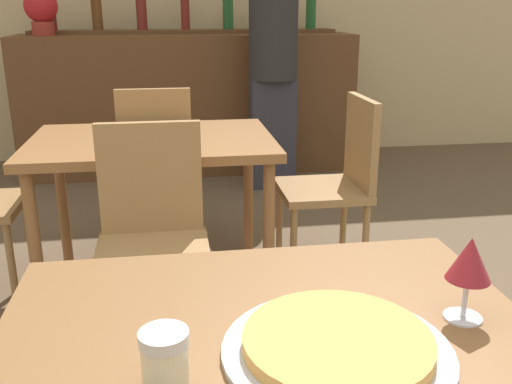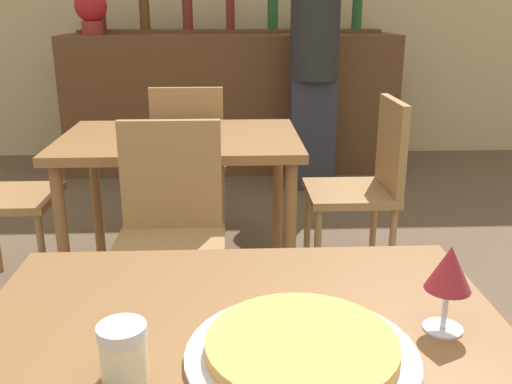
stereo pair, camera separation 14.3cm
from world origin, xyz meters
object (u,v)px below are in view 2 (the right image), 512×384
Objects in this scene: chair_far_side_front at (170,225)px; potted_plant at (91,9)px; pizza_tray at (302,350)px; wine_glass at (449,271)px; chair_far_side_right at (367,179)px; chair_far_side_back at (190,153)px; cheese_shaker at (123,352)px; person_standing at (314,64)px.

potted_plant reaches higher than chair_far_side_front.
wine_glass is at bearing 16.27° from pizza_tray.
potted_plant is at bearing 110.85° from wine_glass.
chair_far_side_back is at bearing -122.32° from chair_far_side_right.
cheese_shaker is at bearing -87.24° from chair_far_side_front.
chair_far_side_front reaches higher than pizza_tray.
person_standing is at bearing -18.05° from potted_plant.
chair_far_side_front is at bearing 105.90° from pizza_tray.
chair_far_side_back is 2.30m from pizza_tray.
wine_glass is 3.97m from potted_plant.
potted_plant is at bearing 107.38° from chair_far_side_front.
potted_plant is at bearing 102.86° from cheese_shaker.
potted_plant is (-0.81, 2.59, 0.74)m from chair_far_side_front.
cheese_shaker is (0.06, -1.22, 0.27)m from chair_far_side_front.
chair_far_side_front is 0.53× the size of person_standing.
pizza_tray is 3.28m from person_standing.
pizza_tray is at bearing -16.90° from chair_far_side_right.
wine_glass reaches higher than chair_far_side_back.
chair_far_side_front is 2.33× the size of pizza_tray.
chair_far_side_back is 2.29m from wine_glass.
wine_glass is (0.60, -2.19, 0.34)m from chair_far_side_back.
person_standing is 5.06× the size of potted_plant.
cheese_shaker is 3.93m from potted_plant.
chair_far_side_right reaches higher than pizza_tray.
person_standing is at bearing 86.02° from wine_glass.
person_standing is at bearing 76.98° from cheese_shaker.
cheese_shaker is 0.05× the size of person_standing.
potted_plant is at bearing -61.65° from chair_far_side_back.
person_standing reaches higher than chair_far_side_front.
pizza_tray is 4.17× the size of cheese_shaker.
potted_plant is (-1.67, 2.04, 0.74)m from chair_far_side_right.
pizza_tray is 2.39× the size of wine_glass.
chair_far_side_right is 2.33× the size of pizza_tray.
pizza_tray is (0.34, -1.18, 0.24)m from chair_far_side_front.
chair_far_side_right is at bearing 65.56° from cheese_shaker.
chair_far_side_back is 0.53× the size of person_standing.
pizza_tray is 0.29m from wine_glass.
chair_far_side_front is 1.00× the size of chair_far_side_right.
chair_far_side_front is at bearing 92.76° from cheese_shaker.
chair_far_side_right is 0.53× the size of person_standing.
wine_glass is 0.48× the size of potted_plant.
chair_far_side_right is at bearing 147.68° from chair_far_side_back.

